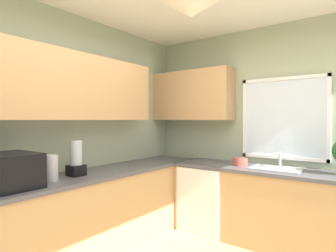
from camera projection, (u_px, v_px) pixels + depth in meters
room_shell at (151, 79)px, 2.79m from camera, size 3.55×4.07×2.70m
counter_run_left at (71, 220)px, 2.78m from camera, size 0.65×3.68×0.88m
counter_run_back at (284, 209)px, 3.15m from camera, size 2.64×0.65×0.88m
dishwasher at (208, 197)px, 3.70m from camera, size 0.60×0.60×0.84m
microwave at (11, 171)px, 2.31m from camera, size 0.48×0.36×0.29m
kettle at (51, 168)px, 2.58m from camera, size 0.13×0.13×0.24m
sink_assembly at (276, 168)px, 3.20m from camera, size 0.55×0.40×0.19m
bowl at (240, 162)px, 3.45m from camera, size 0.18×0.18×0.09m
blender_appliance at (76, 160)px, 2.82m from camera, size 0.15×0.15×0.36m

